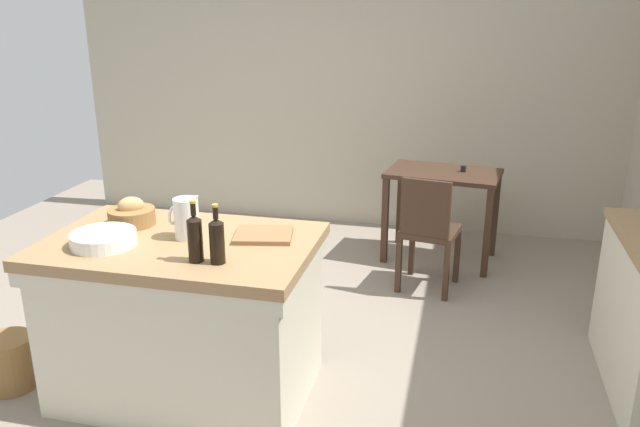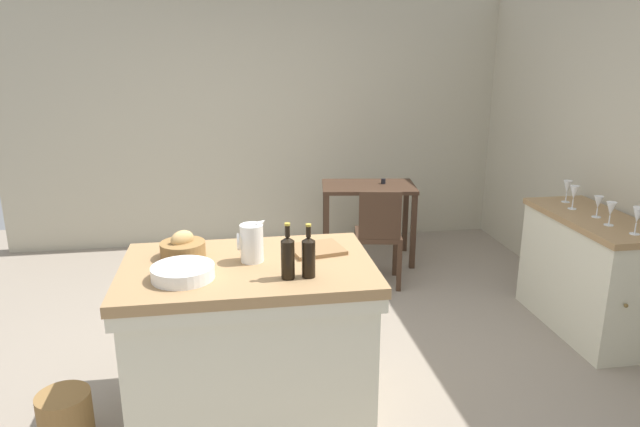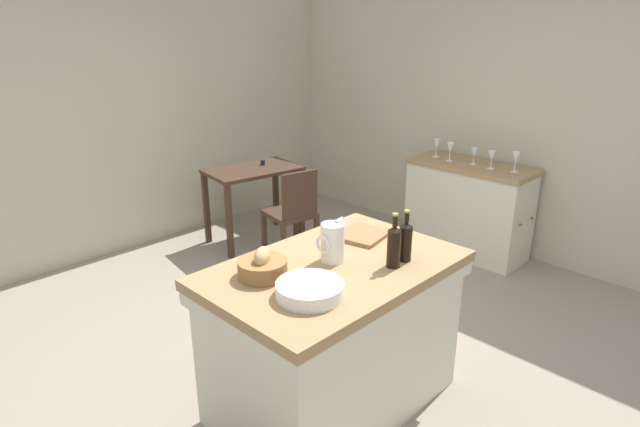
# 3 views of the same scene
# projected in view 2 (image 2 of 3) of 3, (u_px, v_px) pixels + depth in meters

# --- Properties ---
(ground_plane) EXTENTS (6.76, 6.76, 0.00)m
(ground_plane) POSITION_uv_depth(u_px,v_px,m) (289.00, 358.00, 3.98)
(ground_plane) COLOR gray
(wall_back) EXTENTS (5.32, 0.12, 2.60)m
(wall_back) POSITION_uv_depth(u_px,v_px,m) (261.00, 122.00, 6.08)
(wall_back) COLOR #B2AA93
(wall_back) RESTS_ON ground
(island_table) EXTENTS (1.40, 0.91, 0.91)m
(island_table) POSITION_uv_depth(u_px,v_px,m) (250.00, 331.00, 3.33)
(island_table) COLOR #99754C
(island_table) RESTS_ON ground
(side_cabinet) EXTENTS (0.52, 1.18, 0.89)m
(side_cabinet) POSITION_uv_depth(u_px,v_px,m) (588.00, 273.00, 4.29)
(side_cabinet) COLOR #99754C
(side_cabinet) RESTS_ON ground
(writing_desk) EXTENTS (0.97, 0.68, 0.82)m
(writing_desk) POSITION_uv_depth(u_px,v_px,m) (368.00, 198.00, 5.64)
(writing_desk) COLOR #3D281C
(writing_desk) RESTS_ON ground
(wooden_chair) EXTENTS (0.47, 0.47, 0.90)m
(wooden_chair) POSITION_uv_depth(u_px,v_px,m) (378.00, 234.00, 5.05)
(wooden_chair) COLOR #3D281C
(wooden_chair) RESTS_ON ground
(pitcher) EXTENTS (0.17, 0.13, 0.26)m
(pitcher) POSITION_uv_depth(u_px,v_px,m) (251.00, 242.00, 3.22)
(pitcher) COLOR white
(pitcher) RESTS_ON island_table
(wash_bowl) EXTENTS (0.33, 0.33, 0.07)m
(wash_bowl) POSITION_uv_depth(u_px,v_px,m) (183.00, 272.00, 3.00)
(wash_bowl) COLOR white
(wash_bowl) RESTS_ON island_table
(bread_basket) EXTENTS (0.26, 0.26, 0.16)m
(bread_basket) POSITION_uv_depth(u_px,v_px,m) (183.00, 248.00, 3.30)
(bread_basket) COLOR olive
(bread_basket) RESTS_ON island_table
(cutting_board) EXTENTS (0.34, 0.31, 0.02)m
(cutting_board) POSITION_uv_depth(u_px,v_px,m) (317.00, 249.00, 3.41)
(cutting_board) COLOR olive
(cutting_board) RESTS_ON island_table
(wine_bottle_dark) EXTENTS (0.07, 0.07, 0.29)m
(wine_bottle_dark) POSITION_uv_depth(u_px,v_px,m) (309.00, 256.00, 3.00)
(wine_bottle_dark) COLOR black
(wine_bottle_dark) RESTS_ON island_table
(wine_bottle_amber) EXTENTS (0.07, 0.07, 0.30)m
(wine_bottle_amber) POSITION_uv_depth(u_px,v_px,m) (288.00, 256.00, 2.98)
(wine_bottle_amber) COLOR black
(wine_bottle_amber) RESTS_ON island_table
(wine_glass_far_left) EXTENTS (0.07, 0.07, 0.19)m
(wine_glass_far_left) POSITION_uv_depth(u_px,v_px,m) (637.00, 216.00, 3.74)
(wine_glass_far_left) COLOR white
(wine_glass_far_left) RESTS_ON side_cabinet
(wine_glass_left) EXTENTS (0.07, 0.07, 0.17)m
(wine_glass_left) POSITION_uv_depth(u_px,v_px,m) (611.00, 209.00, 3.93)
(wine_glass_left) COLOR white
(wine_glass_left) RESTS_ON side_cabinet
(wine_glass_middle) EXTENTS (0.07, 0.07, 0.16)m
(wine_glass_middle) POSITION_uv_depth(u_px,v_px,m) (598.00, 203.00, 4.12)
(wine_glass_middle) COLOR white
(wine_glass_middle) RESTS_ON side_cabinet
(wine_glass_right) EXTENTS (0.07, 0.07, 0.18)m
(wine_glass_right) POSITION_uv_depth(u_px,v_px,m) (574.00, 193.00, 4.32)
(wine_glass_right) COLOR white
(wine_glass_right) RESTS_ON side_cabinet
(wine_glass_far_right) EXTENTS (0.07, 0.07, 0.17)m
(wine_glass_far_right) POSITION_uv_depth(u_px,v_px,m) (567.00, 187.00, 4.51)
(wine_glass_far_right) COLOR white
(wine_glass_far_right) RESTS_ON side_cabinet
(wicker_hamper) EXTENTS (0.28, 0.28, 0.30)m
(wicker_hamper) POSITION_uv_depth(u_px,v_px,m) (66.00, 419.00, 3.09)
(wicker_hamper) COLOR olive
(wicker_hamper) RESTS_ON ground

